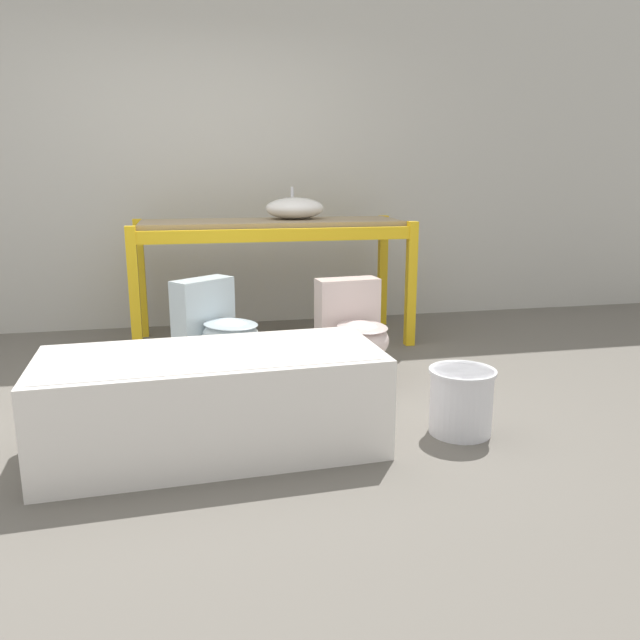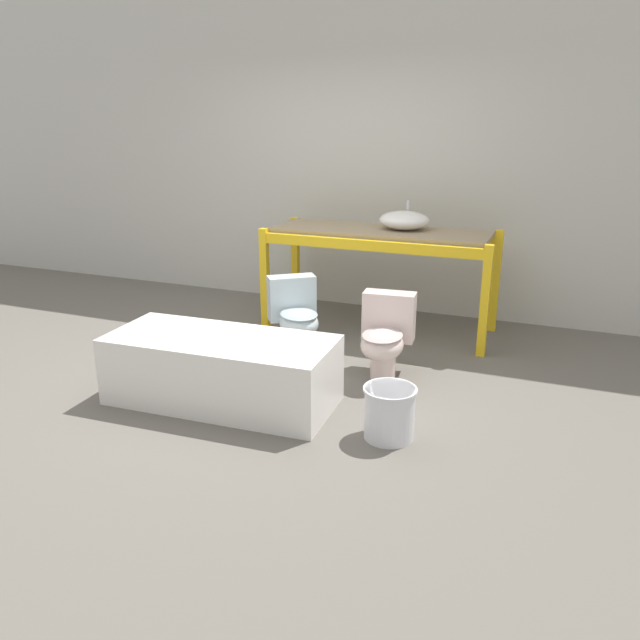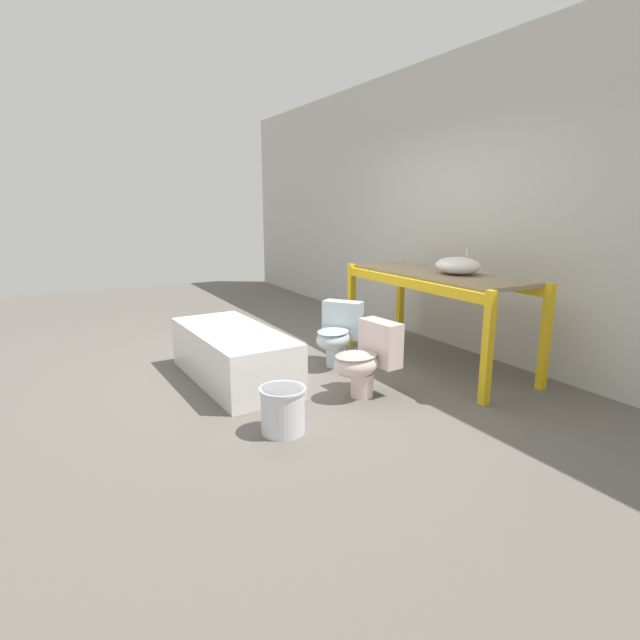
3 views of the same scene
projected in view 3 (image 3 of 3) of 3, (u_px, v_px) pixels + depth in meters
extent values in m
plane|color=#666059|center=(284.00, 369.00, 4.95)|extent=(12.00, 12.00, 0.00)
cube|color=beige|center=(453.00, 204.00, 5.60)|extent=(10.80, 0.08, 3.20)
cube|color=yellow|center=(351.00, 305.00, 5.70)|extent=(0.07, 0.07, 0.95)
cube|color=yellow|center=(487.00, 349.00, 3.98)|extent=(0.07, 0.07, 0.95)
cube|color=yellow|center=(400.00, 300.00, 6.03)|extent=(0.07, 0.07, 0.95)
cube|color=yellow|center=(545.00, 338.00, 4.32)|extent=(0.07, 0.07, 0.95)
cube|color=yellow|center=(409.00, 283.00, 4.75)|extent=(2.02, 0.06, 0.09)
cube|color=yellow|center=(463.00, 278.00, 5.08)|extent=(2.02, 0.06, 0.09)
cube|color=#998466|center=(437.00, 274.00, 4.90)|extent=(1.95, 0.63, 0.04)
ellipsoid|color=white|center=(458.00, 266.00, 4.75)|extent=(0.45, 0.41, 0.17)
cylinder|color=silver|center=(467.00, 252.00, 4.78)|extent=(0.02, 0.02, 0.08)
cube|color=white|center=(233.00, 355.00, 4.61)|extent=(1.60, 0.75, 0.48)
cube|color=beige|center=(233.00, 340.00, 4.58)|extent=(1.52, 0.67, 0.20)
cylinder|color=silver|center=(336.00, 356.00, 5.04)|extent=(0.19, 0.19, 0.21)
ellipsoid|color=silver|center=(333.00, 339.00, 4.93)|extent=(0.50, 0.51, 0.22)
ellipsoid|color=#9FAFB7|center=(333.00, 331.00, 4.91)|extent=(0.47, 0.49, 0.03)
cube|color=silver|center=(343.00, 319.00, 5.13)|extent=(0.42, 0.38, 0.38)
cylinder|color=silver|center=(362.00, 385.00, 4.23)|extent=(0.19, 0.19, 0.21)
ellipsoid|color=silver|center=(356.00, 364.00, 4.15)|extent=(0.36, 0.43, 0.22)
ellipsoid|color=#BBA7A3|center=(356.00, 355.00, 4.13)|extent=(0.34, 0.41, 0.03)
cube|color=silver|center=(380.00, 343.00, 4.27)|extent=(0.41, 0.21, 0.38)
cylinder|color=silver|center=(283.00, 410.00, 3.55)|extent=(0.31, 0.31, 0.34)
cylinder|color=silver|center=(282.00, 389.00, 3.51)|extent=(0.33, 0.33, 0.02)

